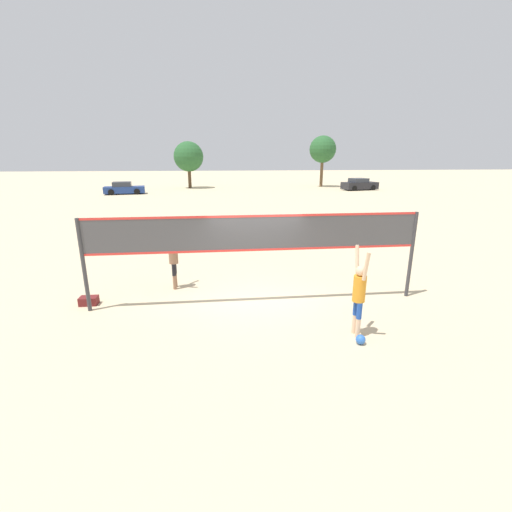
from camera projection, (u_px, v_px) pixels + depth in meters
The scene contains 10 objects.
ground_plane at pixel (256, 303), 9.63m from camera, with size 200.00×200.00×0.00m, color beige.
volleyball_net at pixel (256, 239), 9.12m from camera, with size 9.04×0.10×2.49m.
player_spiker at pixel (359, 291), 7.58m from camera, with size 0.28×0.70×2.07m.
player_blocker at pixel (173, 256), 10.44m from camera, with size 0.28×0.69×1.99m.
volleyball at pixel (361, 339), 7.48m from camera, with size 0.21×0.21×0.21m.
gear_bag at pixel (89, 301), 9.48m from camera, with size 0.47×0.31×0.23m.
parked_car_near at pixel (124, 189), 38.02m from camera, with size 4.53×2.54×1.35m.
parked_car_mid at pixel (359, 185), 42.76m from camera, with size 4.63×2.73×1.45m.
tree_left_cluster at pixel (323, 150), 46.43m from camera, with size 3.58×3.58×6.79m.
tree_right_cluster at pixel (189, 157), 44.61m from camera, with size 3.84×3.84×5.96m.
Camera 1 is at (-1.00, -8.83, 3.94)m, focal length 24.00 mm.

